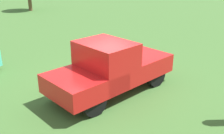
# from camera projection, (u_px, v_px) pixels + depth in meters

# --- Properties ---
(ground_plane) EXTENTS (80.00, 80.00, 0.00)m
(ground_plane) POSITION_uv_depth(u_px,v_px,m) (107.00, 85.00, 9.36)
(ground_plane) COLOR #3D662D
(pickup_truck) EXTENTS (4.63, 2.21, 1.81)m
(pickup_truck) POSITION_uv_depth(u_px,v_px,m) (109.00, 67.00, 8.48)
(pickup_truck) COLOR black
(pickup_truck) RESTS_ON ground_plane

